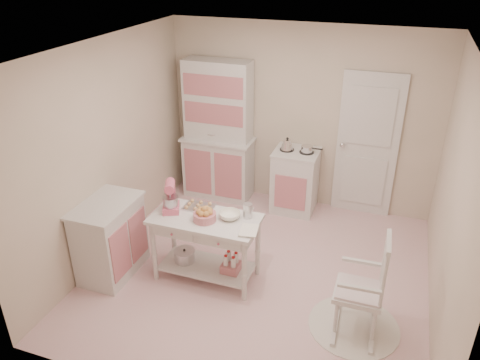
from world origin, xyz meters
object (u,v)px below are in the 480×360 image
at_px(stove, 295,180).
at_px(stand_mixer, 170,197).
at_px(hutch, 218,131).
at_px(work_table, 206,248).
at_px(rocking_chair, 360,284).
at_px(bread_basket, 205,217).
at_px(base_cabinet, 110,239).

distance_m(stove, stand_mixer, 2.18).
height_order(hutch, stove, hutch).
relative_size(stove, work_table, 0.77).
xyz_separation_m(hutch, rocking_chair, (2.34, -2.19, -0.49)).
height_order(hutch, rocking_chair, hutch).
xyz_separation_m(stove, bread_basket, (-0.56, -1.93, 0.39)).
bearing_deg(hutch, stand_mixer, -84.13).
bearing_deg(base_cabinet, stand_mixer, 24.35).
bearing_deg(hutch, bread_basket, -72.20).
bearing_deg(stove, rocking_chair, -61.88).
bearing_deg(stove, base_cabinet, -127.55).
bearing_deg(rocking_chair, base_cabinet, 177.91).
distance_m(hutch, rocking_chair, 3.24).
xyz_separation_m(stove, work_table, (-0.58, -1.88, -0.06)).
relative_size(stove, base_cabinet, 1.00).
bearing_deg(bread_basket, hutch, 107.80).
xyz_separation_m(hutch, bread_basket, (0.64, -1.98, -0.19)).
height_order(hutch, base_cabinet, hutch).
distance_m(base_cabinet, bread_basket, 1.18).
xyz_separation_m(work_table, bread_basket, (0.02, -0.05, 0.45)).
relative_size(rocking_chair, bread_basket, 4.40).
distance_m(hutch, base_cabinet, 2.33).
xyz_separation_m(base_cabinet, rocking_chair, (2.80, 0.02, 0.09)).
relative_size(stove, bread_basket, 3.68).
bearing_deg(stove, stand_mixer, -118.32).
bearing_deg(base_cabinet, hutch, 78.24).
bearing_deg(base_cabinet, rocking_chair, 0.42).
height_order(hutch, work_table, hutch).
relative_size(hutch, stove, 2.26).
xyz_separation_m(stand_mixer, bread_basket, (0.44, -0.07, -0.12)).
distance_m(hutch, work_table, 2.13).
distance_m(work_table, bread_basket, 0.45).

